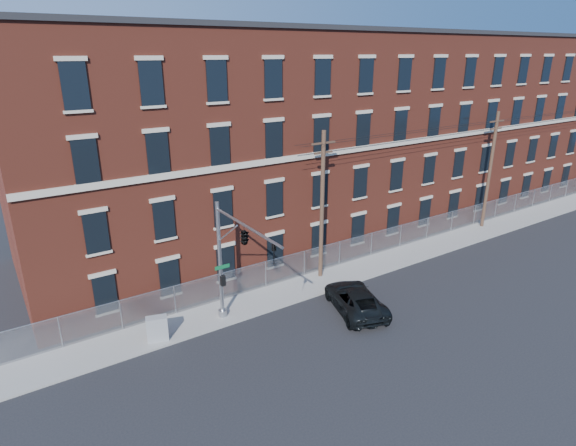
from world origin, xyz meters
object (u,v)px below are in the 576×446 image
at_px(pickup_truck, 355,299).
at_px(utility_cabinet, 157,329).
at_px(utility_pole_near, 322,204).
at_px(traffic_signal_mast, 238,246).

relative_size(pickup_truck, utility_cabinet, 3.90).
bearing_deg(pickup_truck, utility_pole_near, -83.73).
relative_size(utility_pole_near, pickup_truck, 1.86).
height_order(traffic_signal_mast, utility_cabinet, traffic_signal_mast).
xyz_separation_m(pickup_truck, utility_cabinet, (-11.01, 3.32, 0.06)).
height_order(pickup_truck, utility_cabinet, utility_cabinet).
height_order(utility_pole_near, utility_cabinet, utility_pole_near).
distance_m(traffic_signal_mast, utility_cabinet, 6.40).
bearing_deg(traffic_signal_mast, utility_pole_near, 23.14).
relative_size(traffic_signal_mast, pickup_truck, 1.30).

